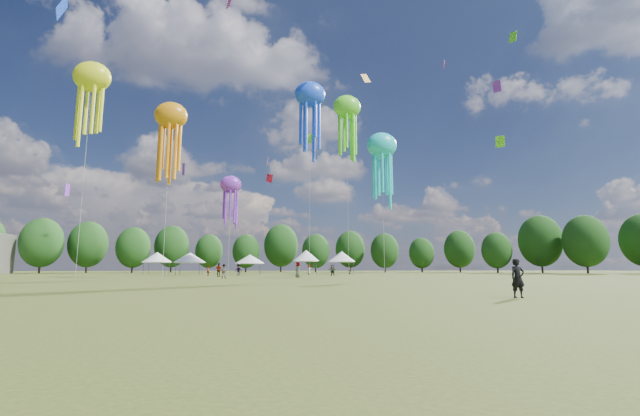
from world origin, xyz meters
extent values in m
plane|color=#384416|center=(0.00, 0.00, 0.00)|extent=(300.00, 300.00, 0.00)
imported|color=black|center=(8.11, -2.33, 0.78)|extent=(0.59, 0.40, 1.57)
imported|color=gray|center=(-5.83, 30.56, 0.80)|extent=(0.92, 0.80, 1.60)
imported|color=gray|center=(6.78, 52.65, 0.84)|extent=(0.72, 0.93, 1.69)
imported|color=gray|center=(14.68, 56.87, 0.85)|extent=(0.96, 1.03, 1.70)
imported|color=gray|center=(-4.83, 47.57, 0.84)|extent=(1.13, 0.70, 1.68)
imported|color=gray|center=(-7.21, 40.45, 0.90)|extent=(1.13, 0.94, 1.81)
imported|color=gray|center=(9.19, 43.84, 0.82)|extent=(1.54, 1.24, 1.64)
imported|color=gray|center=(-9.33, 47.17, 0.81)|extent=(0.56, 0.68, 1.61)
imported|color=gray|center=(2.89, 33.35, 0.94)|extent=(0.64, 0.95, 1.88)
cylinder|color=#47474C|center=(-21.12, 57.18, 1.03)|extent=(0.08, 0.08, 2.06)
cylinder|color=#47474C|center=(-21.12, 60.69, 1.03)|extent=(0.08, 0.08, 2.06)
cylinder|color=#47474C|center=(-17.61, 57.18, 1.03)|extent=(0.08, 0.08, 2.06)
cylinder|color=#47474C|center=(-17.61, 60.69, 1.03)|extent=(0.08, 0.08, 2.06)
cube|color=white|center=(-19.36, 58.94, 2.11)|extent=(3.91, 3.91, 0.10)
cone|color=white|center=(-19.36, 58.94, 3.04)|extent=(5.08, 5.08, 1.76)
cylinder|color=#47474C|center=(-15.25, 54.09, 0.99)|extent=(0.08, 0.08, 1.99)
cylinder|color=#47474C|center=(-15.25, 57.87, 0.99)|extent=(0.08, 0.08, 1.99)
cylinder|color=#47474C|center=(-11.46, 54.09, 0.99)|extent=(0.08, 0.08, 1.99)
cylinder|color=#47474C|center=(-11.46, 57.87, 0.99)|extent=(0.08, 0.08, 1.99)
cube|color=white|center=(-13.35, 55.98, 2.04)|extent=(4.19, 4.19, 0.10)
cone|color=white|center=(-13.35, 55.98, 2.94)|extent=(5.44, 5.44, 1.70)
cylinder|color=#47474C|center=(-5.03, 55.43, 0.93)|extent=(0.08, 0.08, 1.86)
cylinder|color=#47474C|center=(-5.03, 59.05, 0.93)|extent=(0.08, 0.08, 1.86)
cylinder|color=#47474C|center=(-1.42, 55.43, 0.93)|extent=(0.08, 0.08, 1.86)
cylinder|color=#47474C|center=(-1.42, 59.05, 0.93)|extent=(0.08, 0.08, 1.86)
cube|color=white|center=(-3.22, 57.24, 1.91)|extent=(4.02, 4.02, 0.10)
cone|color=white|center=(-3.22, 57.24, 2.76)|extent=(5.22, 5.22, 1.59)
cylinder|color=#47474C|center=(4.99, 53.54, 1.13)|extent=(0.08, 0.08, 2.26)
cylinder|color=#47474C|center=(4.99, 56.74, 1.13)|extent=(0.08, 0.08, 2.26)
cylinder|color=#47474C|center=(8.19, 53.54, 1.13)|extent=(0.08, 0.08, 2.26)
cylinder|color=#47474C|center=(8.19, 56.74, 1.13)|extent=(0.08, 0.08, 2.26)
cube|color=white|center=(6.59, 55.14, 2.31)|extent=(3.60, 3.60, 0.10)
cone|color=white|center=(6.59, 55.14, 3.33)|extent=(4.68, 4.68, 1.94)
cylinder|color=#47474C|center=(11.70, 55.39, 1.10)|extent=(0.08, 0.08, 2.20)
cylinder|color=#47474C|center=(11.70, 58.87, 1.10)|extent=(0.08, 0.08, 2.20)
cylinder|color=#47474C|center=(15.18, 55.39, 1.10)|extent=(0.08, 0.08, 2.20)
cylinder|color=#47474C|center=(15.18, 58.87, 1.10)|extent=(0.08, 0.08, 2.20)
cube|color=white|center=(13.44, 57.13, 2.25)|extent=(3.88, 3.88, 0.10)
cone|color=white|center=(13.44, 57.13, 3.25)|extent=(5.05, 5.05, 1.89)
ellipsoid|color=orange|center=(-12.53, 31.05, 18.98)|extent=(3.78, 2.65, 3.22)
cylinder|color=beige|center=(-12.53, 31.05, 9.49)|extent=(0.03, 0.03, 18.98)
ellipsoid|color=#1B4BFB|center=(5.34, 41.16, 27.21)|extent=(4.64, 3.25, 3.95)
cylinder|color=beige|center=(5.34, 41.16, 13.60)|extent=(0.03, 0.03, 27.21)
ellipsoid|color=#1AD7DD|center=(11.80, 26.62, 15.18)|extent=(3.49, 2.44, 2.97)
cylinder|color=beige|center=(11.80, 26.62, 7.59)|extent=(0.03, 0.03, 15.18)
ellipsoid|color=yellow|center=(-23.31, 35.63, 25.21)|extent=(4.57, 3.20, 3.88)
cylinder|color=beige|center=(-23.31, 35.63, 12.61)|extent=(0.03, 0.03, 25.21)
ellipsoid|color=purple|center=(-5.58, 34.67, 11.64)|extent=(2.64, 1.85, 2.25)
cylinder|color=beige|center=(-5.58, 34.67, 5.82)|extent=(0.03, 0.03, 11.64)
ellipsoid|color=#5EEF27|center=(13.50, 51.83, 30.00)|extent=(5.00, 3.50, 4.25)
cylinder|color=beige|center=(13.50, 51.83, 15.00)|extent=(0.03, 0.03, 30.00)
cube|color=#5EEF27|center=(6.98, 54.97, 24.69)|extent=(1.49, 0.76, 1.98)
cube|color=#1B4BFB|center=(14.49, 62.55, 31.35)|extent=(0.69, 0.83, 1.09)
cube|color=#F949AE|center=(-0.83, 42.89, 16.91)|extent=(0.35, 1.20, 1.40)
cube|color=purple|center=(23.91, 22.30, 21.24)|extent=(0.76, 1.11, 1.28)
cube|color=#5EEF27|center=(26.93, 23.15, 27.97)|extent=(0.46, 1.03, 1.33)
cube|color=#1B4BFB|center=(-23.56, 27.04, 28.96)|extent=(1.22, 2.45, 2.62)
cube|color=purple|center=(-16.04, 61.32, 19.59)|extent=(0.83, 2.10, 2.64)
cube|color=red|center=(-25.52, 35.92, 25.39)|extent=(0.89, 0.82, 1.27)
cube|color=orange|center=(18.03, 55.30, 37.45)|extent=(2.14, 1.02, 2.28)
cube|color=#5EEF27|center=(39.32, 45.86, 22.91)|extent=(1.89, 1.39, 1.88)
cube|color=#1AD7DD|center=(27.20, 70.66, 18.78)|extent=(0.72, 1.36, 1.61)
cube|color=#F949AE|center=(20.15, 27.08, 26.11)|extent=(0.28, 0.80, 0.94)
cube|color=purple|center=(-35.26, 59.77, 14.78)|extent=(0.18, 1.92, 2.37)
cube|color=red|center=(-0.34, 47.45, 15.39)|extent=(1.09, 1.11, 1.56)
cylinder|color=#38281C|center=(-47.17, 78.19, 1.68)|extent=(0.44, 0.44, 3.36)
ellipsoid|color=#1B4015|center=(-47.17, 78.19, 6.51)|extent=(8.40, 8.40, 10.51)
cylinder|color=#38281C|center=(-40.68, 85.49, 1.71)|extent=(0.44, 0.44, 3.41)
ellipsoid|color=#1B4015|center=(-40.68, 85.49, 6.61)|extent=(8.53, 8.53, 10.66)
cylinder|color=#38281C|center=(-30.60, 85.02, 1.53)|extent=(0.44, 0.44, 3.07)
ellipsoid|color=#1B4015|center=(-30.60, 85.02, 5.94)|extent=(7.66, 7.66, 9.58)
cylinder|color=#38281C|center=(-23.51, 93.33, 1.72)|extent=(0.44, 0.44, 3.43)
ellipsoid|color=#1B4015|center=(-23.51, 93.33, 6.65)|extent=(8.58, 8.58, 10.73)
cylinder|color=#38281C|center=(-14.76, 98.96, 1.47)|extent=(0.44, 0.44, 2.95)
ellipsoid|color=#1B4015|center=(-14.76, 98.96, 5.71)|extent=(7.37, 7.37, 9.21)
cylinder|color=#38281C|center=(-4.70, 95.06, 1.45)|extent=(0.44, 0.44, 2.89)
ellipsoid|color=#1B4015|center=(-4.70, 95.06, 5.61)|extent=(7.23, 7.23, 9.04)
cylinder|color=#38281C|center=(4.91, 99.49, 1.92)|extent=(0.44, 0.44, 3.84)
ellipsoid|color=#1B4015|center=(4.91, 99.49, 7.44)|extent=(9.60, 9.60, 11.99)
cylinder|color=#38281C|center=(13.19, 88.44, 1.42)|extent=(0.44, 0.44, 2.84)
ellipsoid|color=#1B4015|center=(13.19, 88.44, 5.51)|extent=(7.11, 7.11, 8.89)
cylinder|color=#38281C|center=(22.93, 91.04, 1.58)|extent=(0.44, 0.44, 3.16)
ellipsoid|color=#1B4015|center=(22.93, 91.04, 6.13)|extent=(7.91, 7.91, 9.88)
cylinder|color=#38281C|center=(30.69, 85.29, 1.44)|extent=(0.44, 0.44, 2.88)
ellipsoid|color=#1B4015|center=(30.69, 85.29, 5.59)|extent=(7.21, 7.21, 9.01)
cylinder|color=#38281C|center=(41.52, 87.24, 1.31)|extent=(0.44, 0.44, 2.63)
ellipsoid|color=#1B4015|center=(41.52, 87.24, 5.09)|extent=(6.57, 6.57, 8.22)
cylinder|color=#38281C|center=(50.52, 83.73, 1.56)|extent=(0.44, 0.44, 3.13)
ellipsoid|color=#1B4015|center=(50.52, 83.73, 6.06)|extent=(7.81, 7.81, 9.77)
cylinder|color=#38281C|center=(53.64, 71.81, 1.36)|extent=(0.44, 0.44, 2.72)
ellipsoid|color=#1B4015|center=(53.64, 71.81, 5.27)|extent=(6.80, 6.80, 8.50)
cylinder|color=#38281C|center=(62.96, 68.92, 1.90)|extent=(0.44, 0.44, 3.81)
ellipsoid|color=#1B4015|center=(62.96, 68.92, 7.38)|extent=(9.52, 9.52, 11.90)
cylinder|color=#38281C|center=(66.57, 59.80, 1.76)|extent=(0.44, 0.44, 3.51)
ellipsoid|color=#1B4015|center=(66.57, 59.80, 6.80)|extent=(8.78, 8.78, 10.97)
camera|label=1|loc=(-2.40, -17.75, 1.20)|focal=23.20mm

